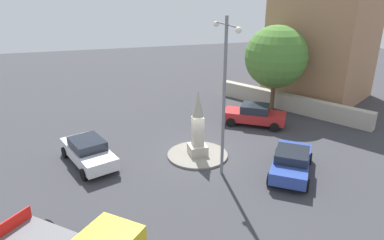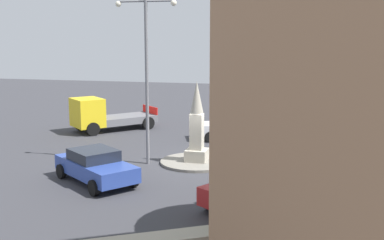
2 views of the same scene
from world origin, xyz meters
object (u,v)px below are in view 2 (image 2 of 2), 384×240
car_blue_near_island (95,166)px  truck_yellow_far_side (103,116)px  monument (197,127)px  car_red_approaching (256,186)px  streetlamp (147,63)px  car_white_parked_right (234,126)px  tree_near_wall (333,100)px

car_blue_near_island → truck_yellow_far_side: bearing=-67.2°
monument → car_red_approaching: bearing=123.4°
streetlamp → car_red_approaching: (-5.83, 4.74, -4.11)m
car_blue_near_island → car_white_parked_right: 11.11m
tree_near_wall → truck_yellow_far_side: bearing=-46.5°
car_red_approaching → tree_near_wall: 5.11m
monument → car_blue_near_island: 5.47m
streetlamp → tree_near_wall: streetlamp is taller
truck_yellow_far_side → tree_near_wall: 20.38m
car_blue_near_island → truck_yellow_far_side: (4.45, -10.60, 0.30)m
truck_yellow_far_side → streetlamp: bearing=128.1°
monument → car_red_approaching: size_ratio=0.86×
car_red_approaching → tree_near_wall: size_ratio=0.68×
streetlamp → truck_yellow_far_side: bearing=-51.9°
streetlamp → truck_yellow_far_side: 9.82m
monument → truck_yellow_far_side: 10.22m
monument → streetlamp: size_ratio=0.48×
car_red_approaching → car_white_parked_right: 11.83m
car_red_approaching → tree_near_wall: tree_near_wall is taller
monument → car_white_parked_right: monument is taller
car_white_parked_right → truck_yellow_far_side: truck_yellow_far_side is taller
monument → streetlamp: 3.88m
car_red_approaching → truck_yellow_far_side: truck_yellow_far_side is taller
monument → truck_yellow_far_side: monument is taller
monument → streetlamp: streetlamp is taller
truck_yellow_far_side → car_blue_near_island: bearing=112.8°
truck_yellow_far_side → monument: bearing=140.6°
car_blue_near_island → tree_near_wall: tree_near_wall is taller
car_white_parked_right → tree_near_wall: (-5.14, 14.27, 3.56)m
car_red_approaching → car_blue_near_island: bearing=-10.2°
car_red_approaching → truck_yellow_far_side: bearing=-46.1°
car_white_parked_right → truck_yellow_far_side: size_ratio=0.89×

